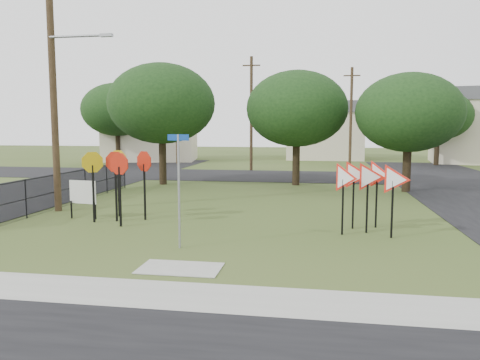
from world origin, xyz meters
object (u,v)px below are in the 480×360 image
object	(u,v)px
yield_sign_cluster	(367,180)
info_board	(83,193)
street_name_sign	(179,184)
stop_sign_cluster	(118,169)

from	to	relation	value
yield_sign_cluster	info_board	distance (m)	10.35
yield_sign_cluster	info_board	xyz separation A→B (m)	(-10.31, 0.59, -0.77)
street_name_sign	stop_sign_cluster	bearing A→B (deg)	134.49
street_name_sign	info_board	size ratio (longest dim) A/B	2.23
stop_sign_cluster	info_board	world-z (taller)	stop_sign_cluster
yield_sign_cluster	info_board	size ratio (longest dim) A/B	1.65
yield_sign_cluster	street_name_sign	bearing A→B (deg)	-151.35
yield_sign_cluster	info_board	world-z (taller)	yield_sign_cluster
stop_sign_cluster	info_board	size ratio (longest dim) A/B	1.78
info_board	yield_sign_cluster	bearing A→B (deg)	-3.26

